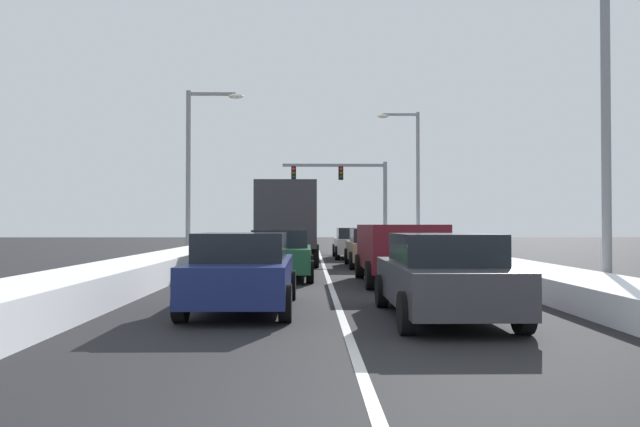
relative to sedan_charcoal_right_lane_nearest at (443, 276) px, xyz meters
name	(u,v)px	position (x,y,z in m)	size (l,w,h in m)	color
ground_plane	(327,275)	(-1.77, 9.48, -0.76)	(120.00, 120.00, 0.00)	black
lane_stripe_between_right_lane_and_center_lane	(324,267)	(-1.77, 13.39, -0.76)	(0.14, 43.01, 0.01)	silver
snow_bank_right_shoulder	(457,260)	(3.53, 13.39, -0.49)	(2.02, 43.01, 0.55)	white
snow_bank_left_shoulder	(190,258)	(-7.07, 13.39, -0.42)	(1.78, 43.01, 0.70)	white
sedan_charcoal_right_lane_nearest	(443,276)	(0.00, 0.00, 0.00)	(2.00, 4.50, 1.51)	#38383D
suv_maroon_right_lane_second	(398,248)	(0.17, 6.54, 0.25)	(2.16, 4.90, 1.67)	maroon
sedan_tan_right_lane_third	(372,247)	(0.13, 13.35, 0.00)	(2.00, 4.50, 1.51)	#937F60
sedan_silver_right_lane_fourth	(354,243)	(-0.14, 19.37, 0.00)	(2.00, 4.50, 1.51)	#B7BABF
sedan_navy_center_lane_nearest	(243,271)	(-3.66, 1.22, 0.00)	(2.00, 4.50, 1.51)	navy
sedan_green_center_lane_second	(281,254)	(-3.23, 8.11, 0.00)	(2.00, 4.50, 1.51)	#1E5633
box_truck_center_lane_third	(288,219)	(-3.25, 15.24, 1.14)	(2.53, 7.20, 3.36)	silver
suv_red_center_lane_fourth	(288,236)	(-3.55, 23.44, 0.25)	(2.16, 4.90, 1.67)	maroon
traffic_light_gantry	(353,185)	(0.80, 32.93, 3.73)	(7.54, 0.47, 6.20)	slate
street_lamp_right_near	(592,63)	(4.40, 3.62, 4.77)	(2.66, 0.36, 9.41)	gray
street_lamp_right_mid	(412,169)	(4.10, 27.08, 4.41)	(2.66, 0.36, 8.71)	gray
street_lamp_left_mid	(196,158)	(-7.62, 17.63, 4.00)	(2.66, 0.36, 7.92)	gray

